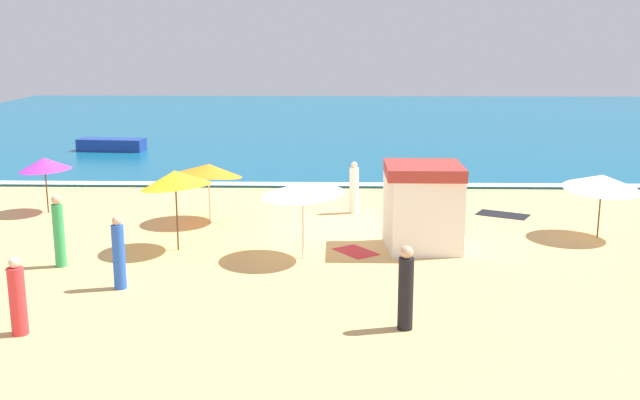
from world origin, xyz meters
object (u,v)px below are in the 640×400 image
lifeguard_cabana (423,206)px  beachgoer_2 (420,201)px  beach_umbrella_1 (175,179)px  beach_umbrella_4 (45,164)px  beachgoer_9 (119,254)px  beach_umbrella_6 (209,170)px  beachgoer_8 (406,289)px  beach_umbrella_7 (303,189)px  beachgoer_3 (18,299)px  small_boat_0 (112,145)px  beachgoer_5 (354,189)px  beachgoer_1 (59,232)px  beach_umbrella_2 (602,182)px

lifeguard_cabana → beachgoer_2: (0.41, 4.44, -0.86)m
beach_umbrella_1 → beach_umbrella_4: bearing=141.1°
lifeguard_cabana → beachgoer_9: bearing=-154.5°
beach_umbrella_6 → beachgoer_8: 10.58m
beach_umbrella_1 → beach_umbrella_7: beach_umbrella_1 is taller
beach_umbrella_1 → beachgoer_8: beach_umbrella_1 is taller
beach_umbrella_1 → beachgoer_3: size_ratio=1.67×
beachgoer_3 → small_boat_0: 24.37m
beachgoer_5 → beachgoer_8: bearing=-85.1°
beachgoer_1 → small_boat_0: size_ratio=0.56×
beachgoer_3 → small_boat_0: bearing=102.5°
beach_umbrella_2 → beachgoer_3: bearing=-151.4°
beachgoer_3 → beachgoer_9: 3.10m
beachgoer_1 → beach_umbrella_2: bearing=12.2°
beach_umbrella_2 → beachgoer_9: 14.08m
beach_umbrella_1 → beachgoer_9: bearing=-102.0°
beachgoer_1 → beachgoer_3: (0.83, -4.53, -0.18)m
beach_umbrella_1 → beachgoer_2: beach_umbrella_1 is taller
beach_umbrella_4 → beachgoer_2: 12.90m
beach_umbrella_4 → beachgoer_1: (2.67, -6.00, -0.76)m
beachgoer_2 → beachgoer_9: 11.44m
beach_umbrella_1 → beachgoer_3: 6.57m
beach_umbrella_1 → beachgoer_1: size_ratio=1.42×
beachgoer_1 → beachgoer_3: bearing=-79.6°
beach_umbrella_1 → small_boat_0: (-7.24, 17.65, -1.66)m
beachgoer_1 → beachgoer_2: beachgoer_1 is taller
beachgoer_2 → small_boat_0: size_ratio=0.26×
beach_umbrella_1 → beachgoer_2: (7.37, 4.79, -1.68)m
beach_umbrella_4 → beach_umbrella_6: (5.81, -1.12, 0.03)m
beachgoer_3 → beachgoer_5: beachgoer_5 is taller
lifeguard_cabana → beachgoer_1: lifeguard_cabana is taller
beach_umbrella_4 → beachgoer_5: bearing=1.3°
beach_umbrella_4 → beachgoer_3: 11.15m
beach_umbrella_2 → beachgoer_2: bearing=148.5°
beach_umbrella_7 → beachgoer_5: (1.49, 5.37, -1.12)m
beach_umbrella_1 → beach_umbrella_2: beach_umbrella_1 is taller
beachgoer_9 → small_boat_0: size_ratio=0.52×
beachgoer_3 → beachgoer_8: (7.92, 0.49, 0.10)m
beach_umbrella_6 → beach_umbrella_7: 5.17m
beach_umbrella_4 → beach_umbrella_6: bearing=-10.9°
beachgoer_9 → beachgoer_2: bearing=45.1°
beach_umbrella_4 → beachgoer_2: beach_umbrella_4 is taller
beach_umbrella_7 → beachgoer_3: beach_umbrella_7 is taller
beach_umbrella_2 → beach_umbrella_7: 9.17m
beach_umbrella_7 → beachgoer_8: size_ratio=1.71×
beach_umbrella_6 → beach_umbrella_7: (3.25, -4.01, 0.23)m
beach_umbrella_6 → beachgoer_3: 9.74m
beach_umbrella_1 → beachgoer_2: bearing=33.0°
beach_umbrella_2 → beachgoer_5: beach_umbrella_2 is taller
beachgoer_3 → beachgoer_5: 12.87m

